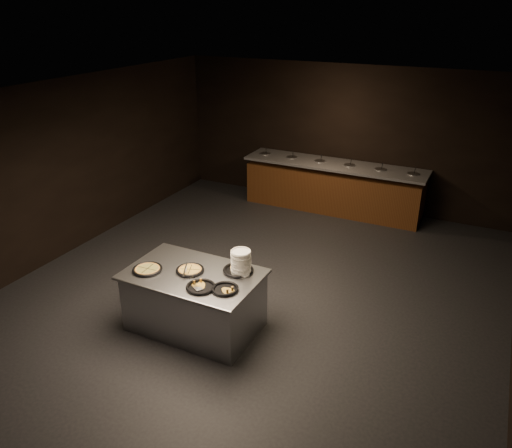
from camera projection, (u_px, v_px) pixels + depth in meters
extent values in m
cube|color=black|center=(256.00, 290.00, 7.56)|extent=(7.00, 8.00, 0.01)
cube|color=black|center=(256.00, 95.00, 6.37)|extent=(7.00, 8.00, 0.01)
cube|color=black|center=(342.00, 137.00, 10.24)|extent=(7.00, 0.01, 2.90)
cube|color=black|center=(17.00, 379.00, 3.69)|extent=(7.00, 0.01, 2.90)
cube|color=black|center=(70.00, 167.00, 8.38)|extent=(0.01, 8.00, 2.90)
cube|color=#572F14|center=(333.00, 190.00, 10.30)|extent=(3.60, 0.75, 0.85)
cube|color=slate|center=(334.00, 165.00, 10.08)|extent=(3.70, 0.83, 0.05)
cube|color=#391D0D|center=(332.00, 207.00, 10.46)|extent=(3.60, 0.69, 0.08)
cylinder|color=silver|center=(265.00, 155.00, 10.70)|extent=(0.22, 0.22, 0.08)
cylinder|color=#3E6629|center=(265.00, 154.00, 10.69)|extent=(0.19, 0.19, 0.02)
cylinder|color=black|center=(266.00, 150.00, 10.63)|extent=(0.04, 0.10, 0.19)
cylinder|color=silver|center=(292.00, 159.00, 10.45)|extent=(0.22, 0.22, 0.08)
cylinder|color=#3E6629|center=(292.00, 157.00, 10.44)|extent=(0.19, 0.19, 0.02)
cylinder|color=black|center=(293.00, 154.00, 10.38)|extent=(0.04, 0.10, 0.19)
cylinder|color=silver|center=(320.00, 162.00, 10.20)|extent=(0.22, 0.22, 0.08)
cylinder|color=#3E6629|center=(320.00, 161.00, 10.19)|extent=(0.19, 0.19, 0.02)
cylinder|color=black|center=(321.00, 158.00, 10.13)|extent=(0.04, 0.10, 0.19)
cylinder|color=silver|center=(349.00, 167.00, 9.95)|extent=(0.22, 0.22, 0.08)
cylinder|color=#3E6629|center=(349.00, 165.00, 9.94)|extent=(0.19, 0.19, 0.02)
cylinder|color=black|center=(351.00, 162.00, 9.88)|extent=(0.04, 0.10, 0.19)
cylinder|color=silver|center=(380.00, 171.00, 9.70)|extent=(0.22, 0.22, 0.08)
cylinder|color=#3E6629|center=(380.00, 170.00, 9.69)|extent=(0.19, 0.19, 0.02)
cylinder|color=black|center=(382.00, 166.00, 9.63)|extent=(0.04, 0.10, 0.19)
cylinder|color=silver|center=(413.00, 175.00, 9.45)|extent=(0.22, 0.22, 0.08)
cylinder|color=#3E6629|center=(413.00, 174.00, 9.44)|extent=(0.19, 0.19, 0.02)
cylinder|color=black|center=(415.00, 170.00, 9.38)|extent=(0.04, 0.10, 0.19)
cube|color=silver|center=(195.00, 303.00, 6.57)|extent=(1.65, 1.01, 0.74)
cube|color=silver|center=(193.00, 274.00, 6.39)|extent=(1.73, 1.09, 0.04)
cylinder|color=silver|center=(168.00, 295.00, 5.95)|extent=(1.72, 0.05, 0.04)
cylinder|color=white|center=(241.00, 263.00, 6.30)|extent=(0.26, 0.26, 0.32)
cylinder|color=black|center=(147.00, 270.00, 6.44)|extent=(0.36, 0.36, 0.01)
torus|color=black|center=(147.00, 269.00, 6.43)|extent=(0.39, 0.39, 0.04)
torus|color=olive|center=(147.00, 269.00, 6.43)|extent=(0.32, 0.32, 0.03)
cylinder|color=#AB8B44|center=(147.00, 269.00, 6.43)|extent=(0.28, 0.28, 0.02)
cube|color=black|center=(147.00, 269.00, 6.42)|extent=(0.02, 0.28, 0.00)
cube|color=black|center=(147.00, 269.00, 6.42)|extent=(0.28, 0.02, 0.00)
cylinder|color=black|center=(190.00, 271.00, 6.42)|extent=(0.34, 0.34, 0.01)
torus|color=black|center=(190.00, 270.00, 6.41)|extent=(0.37, 0.37, 0.04)
torus|color=olive|center=(190.00, 270.00, 6.41)|extent=(0.30, 0.30, 0.03)
cylinder|color=gold|center=(190.00, 270.00, 6.41)|extent=(0.26, 0.26, 0.02)
cube|color=black|center=(190.00, 269.00, 6.41)|extent=(0.10, 0.25, 0.00)
cube|color=black|center=(190.00, 269.00, 6.41)|extent=(0.25, 0.10, 0.00)
cylinder|color=black|center=(238.00, 271.00, 6.42)|extent=(0.37, 0.37, 0.01)
torus|color=black|center=(238.00, 270.00, 6.41)|extent=(0.40, 0.40, 0.04)
cylinder|color=black|center=(201.00, 288.00, 6.04)|extent=(0.34, 0.34, 0.01)
torus|color=black|center=(201.00, 287.00, 6.04)|extent=(0.36, 0.36, 0.04)
cylinder|color=black|center=(225.00, 290.00, 6.00)|extent=(0.31, 0.31, 0.01)
torus|color=black|center=(225.00, 289.00, 5.99)|extent=(0.33, 0.33, 0.04)
cube|color=silver|center=(187.00, 269.00, 6.44)|extent=(0.12, 0.13, 0.00)
cylinder|color=black|center=(185.00, 270.00, 6.28)|extent=(0.08, 0.18, 0.13)
cylinder|color=silver|center=(186.00, 270.00, 6.36)|extent=(0.04, 0.09, 0.08)
cube|color=silver|center=(198.00, 288.00, 6.00)|extent=(0.13, 0.13, 0.00)
cylinder|color=black|center=(192.00, 278.00, 6.09)|extent=(0.16, 0.13, 0.13)
cylinder|color=silver|center=(195.00, 284.00, 6.05)|extent=(0.08, 0.06, 0.08)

